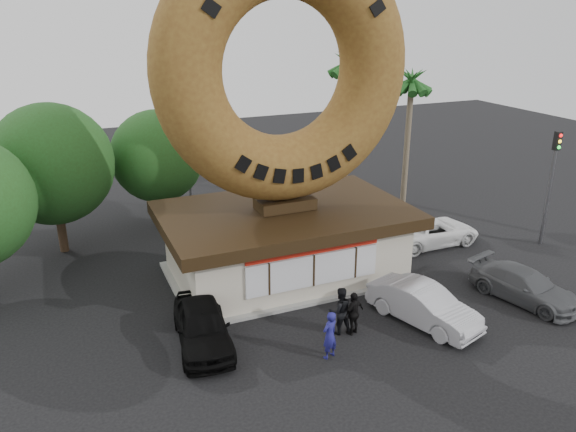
% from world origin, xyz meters
% --- Properties ---
extents(ground, '(90.00, 90.00, 0.00)m').
position_xyz_m(ground, '(0.00, 0.00, 0.00)').
color(ground, black).
rests_on(ground, ground).
extents(donut_shop, '(11.20, 7.20, 3.80)m').
position_xyz_m(donut_shop, '(0.00, 5.98, 1.77)').
color(donut_shop, beige).
rests_on(donut_shop, ground).
extents(giant_donut, '(11.30, 2.88, 11.30)m').
position_xyz_m(giant_donut, '(0.00, 6.00, 9.45)').
color(giant_donut, brown).
rests_on(giant_donut, donut_shop).
extents(tree_west, '(6.00, 6.00, 7.65)m').
position_xyz_m(tree_west, '(-9.50, 13.00, 4.64)').
color(tree_west, '#473321').
rests_on(tree_west, ground).
extents(tree_mid, '(5.20, 5.20, 6.63)m').
position_xyz_m(tree_mid, '(-4.00, 15.00, 4.02)').
color(tree_mid, '#473321').
rests_on(tree_mid, ground).
extents(palm_near, '(2.60, 2.60, 9.75)m').
position_xyz_m(palm_near, '(7.50, 14.00, 8.41)').
color(palm_near, '#726651').
rests_on(palm_near, ground).
extents(palm_far, '(2.60, 2.60, 8.75)m').
position_xyz_m(palm_far, '(11.00, 12.50, 7.48)').
color(palm_far, '#726651').
rests_on(palm_far, ground).
extents(street_lamp, '(2.11, 0.20, 8.00)m').
position_xyz_m(street_lamp, '(-1.86, 16.00, 4.48)').
color(street_lamp, '#59595E').
rests_on(street_lamp, ground).
extents(traffic_signal, '(0.30, 0.38, 6.07)m').
position_xyz_m(traffic_signal, '(14.00, 3.99, 3.87)').
color(traffic_signal, '#59595E').
rests_on(traffic_signal, ground).
extents(person_left, '(0.79, 0.66, 1.84)m').
position_xyz_m(person_left, '(-1.16, -0.85, 0.92)').
color(person_left, navy).
rests_on(person_left, ground).
extents(person_center, '(1.01, 0.82, 1.92)m').
position_xyz_m(person_center, '(-0.04, 0.46, 0.96)').
color(person_center, black).
rests_on(person_center, ground).
extents(person_right, '(1.12, 0.78, 1.77)m').
position_xyz_m(person_right, '(0.42, 0.20, 0.88)').
color(person_right, black).
rests_on(person_right, ground).
extents(car_black, '(2.45, 4.91, 1.61)m').
position_xyz_m(car_black, '(-5.13, 1.76, 0.80)').
color(car_black, black).
rests_on(car_black, ground).
extents(car_silver, '(3.01, 5.00, 1.56)m').
position_xyz_m(car_silver, '(3.38, -0.17, 0.78)').
color(car_silver, '#ACACB1').
rests_on(car_silver, ground).
extents(car_grey, '(3.07, 5.10, 1.38)m').
position_xyz_m(car_grey, '(8.47, -0.36, 0.69)').
color(car_grey, '#595A5E').
rests_on(car_grey, ground).
extents(car_white, '(5.20, 2.43, 1.44)m').
position_xyz_m(car_white, '(8.58, 6.29, 0.72)').
color(car_white, white).
rests_on(car_white, ground).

